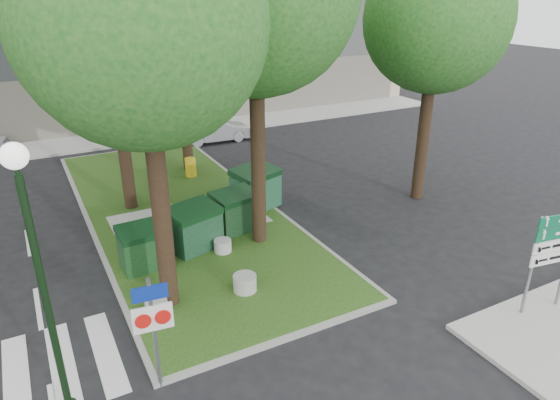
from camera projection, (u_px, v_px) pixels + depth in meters
ground at (268, 344)px, 11.36m from camera, size 120.00×120.00×0.00m
median_island at (180, 210)px, 18.03m from camera, size 6.00×16.00×0.12m
median_kerb at (180, 210)px, 18.03m from camera, size 6.30×16.30×0.10m
building_sidewalk at (109, 140)px, 26.32m from camera, size 42.00×3.00×0.12m
zebra_crossing at (84, 358)px, 10.94m from camera, size 5.00×3.00×0.01m
tree_median_mid at (108, 5)px, 15.55m from camera, size 4.80×4.80×9.99m
tree_street_right at (439, 3)px, 16.65m from camera, size 5.00×5.00×10.06m
dumpster_a at (145, 247)px, 14.06m from camera, size 1.44×1.05×1.29m
dumpster_b at (194, 228)px, 15.05m from camera, size 1.76×1.45×1.41m
dumpster_c at (235, 211)px, 16.22m from camera, size 1.64×1.31×1.36m
dumpster_d at (256, 188)px, 17.85m from camera, size 1.93×1.63×1.53m
bollard_left at (157, 307)px, 12.16m from camera, size 0.55×0.55×0.39m
bollard_right at (245, 283)px, 13.09m from camera, size 0.62×0.62×0.44m
bollard_mid at (223, 246)px, 15.04m from camera, size 0.53×0.53×0.38m
litter_bin at (191, 167)px, 20.95m from camera, size 0.45×0.45×0.79m
street_lamp at (37, 258)px, 8.26m from camera, size 0.43×0.43×5.36m
traffic_sign_pole at (153, 319)px, 9.53m from camera, size 0.77×0.13×2.57m
directional_sign at (553, 247)px, 11.77m from camera, size 1.29×0.26×2.59m
car_silver at (215, 130)px, 25.97m from camera, size 3.79×1.47×1.23m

